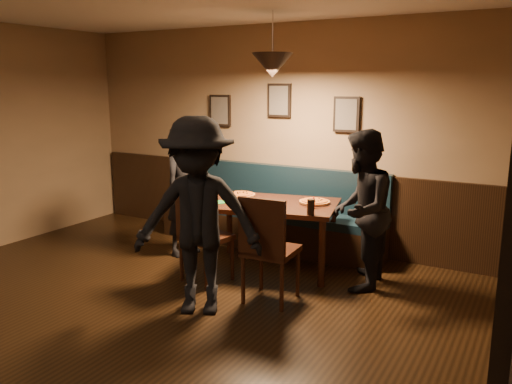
% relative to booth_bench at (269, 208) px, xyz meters
% --- Properties ---
extents(floor, '(7.00, 7.00, 0.00)m').
position_rel_booth_bench_xyz_m(floor, '(0.00, -3.20, -0.50)').
color(floor, black).
rests_on(floor, ground).
extents(wall_back, '(6.00, 0.00, 6.00)m').
position_rel_booth_bench_xyz_m(wall_back, '(0.00, 0.30, 0.90)').
color(wall_back, '#8C704F').
rests_on(wall_back, ground).
extents(wainscot, '(5.88, 0.06, 1.00)m').
position_rel_booth_bench_xyz_m(wainscot, '(0.00, 0.27, 0.00)').
color(wainscot, black).
rests_on(wainscot, ground).
extents(booth_bench, '(3.00, 0.60, 1.00)m').
position_rel_booth_bench_xyz_m(booth_bench, '(0.00, 0.00, 0.00)').
color(booth_bench, '#0F232D').
rests_on(booth_bench, ground).
extents(picture_left, '(0.32, 0.04, 0.42)m').
position_rel_booth_bench_xyz_m(picture_left, '(-0.90, 0.27, 1.20)').
color(picture_left, black).
rests_on(picture_left, wall_back).
extents(picture_center, '(0.32, 0.04, 0.42)m').
position_rel_booth_bench_xyz_m(picture_center, '(0.00, 0.27, 1.35)').
color(picture_center, black).
rests_on(picture_center, wall_back).
extents(picture_right, '(0.32, 0.04, 0.42)m').
position_rel_booth_bench_xyz_m(picture_right, '(0.90, 0.27, 1.20)').
color(picture_right, black).
rests_on(picture_right, wall_back).
extents(pendant_lamp, '(0.44, 0.44, 0.25)m').
position_rel_booth_bench_xyz_m(pendant_lamp, '(0.42, -0.71, 1.75)').
color(pendant_lamp, black).
rests_on(pendant_lamp, ceiling).
extents(dining_table, '(1.60, 1.22, 0.77)m').
position_rel_booth_bench_xyz_m(dining_table, '(0.42, -0.71, -0.12)').
color(dining_table, black).
rests_on(dining_table, floor).
extents(chair_near_left, '(0.52, 0.52, 1.00)m').
position_rel_booth_bench_xyz_m(chair_near_left, '(-0.00, -1.38, 0.00)').
color(chair_near_left, black).
rests_on(chair_near_left, floor).
extents(chair_near_right, '(0.49, 0.49, 1.05)m').
position_rel_booth_bench_xyz_m(chair_near_right, '(0.83, -1.49, 0.03)').
color(chair_near_right, black).
rests_on(chair_near_right, floor).
extents(diner_left, '(0.46, 0.62, 1.57)m').
position_rel_booth_bench_xyz_m(diner_left, '(-0.74, -0.77, 0.28)').
color(diner_left, black).
rests_on(diner_left, floor).
extents(diner_right, '(0.71, 0.86, 1.62)m').
position_rel_booth_bench_xyz_m(diner_right, '(1.45, -0.74, 0.31)').
color(diner_right, black).
rests_on(diner_right, floor).
extents(diner_front, '(1.33, 1.09, 1.79)m').
position_rel_booth_bench_xyz_m(diner_front, '(0.37, -2.03, 0.40)').
color(diner_front, black).
rests_on(diner_front, floor).
extents(pizza_a, '(0.42, 0.42, 0.04)m').
position_rel_booth_bench_xyz_m(pizza_a, '(-0.05, -0.61, 0.28)').
color(pizza_a, orange).
rests_on(pizza_a, dining_table).
extents(pizza_b, '(0.35, 0.35, 0.04)m').
position_rel_booth_bench_xyz_m(pizza_b, '(0.39, -0.85, 0.28)').
color(pizza_b, gold).
rests_on(pizza_b, dining_table).
extents(pizza_c, '(0.42, 0.42, 0.04)m').
position_rel_booth_bench_xyz_m(pizza_c, '(0.85, -0.51, 0.28)').
color(pizza_c, orange).
rests_on(pizza_c, dining_table).
extents(soda_glass, '(0.08, 0.08, 0.16)m').
position_rel_booth_bench_xyz_m(soda_glass, '(1.01, -1.00, 0.35)').
color(soda_glass, black).
rests_on(soda_glass, dining_table).
extents(tabasco_bottle, '(0.04, 0.04, 0.13)m').
position_rel_booth_bench_xyz_m(tabasco_bottle, '(0.93, -0.73, 0.33)').
color(tabasco_bottle, '#8F0504').
rests_on(tabasco_bottle, dining_table).
extents(napkin_a, '(0.18, 0.18, 0.01)m').
position_rel_booth_bench_xyz_m(napkin_a, '(-0.20, -0.49, 0.27)').
color(napkin_a, '#1C6A1E').
rests_on(napkin_a, dining_table).
extents(napkin_b, '(0.23, 0.23, 0.01)m').
position_rel_booth_bench_xyz_m(napkin_b, '(-0.10, -1.01, 0.27)').
color(napkin_b, '#1E722E').
rests_on(napkin_b, dining_table).
extents(cutlery_set, '(0.17, 0.07, 0.00)m').
position_rel_booth_bench_xyz_m(cutlery_set, '(0.43, -1.05, 0.27)').
color(cutlery_set, silver).
rests_on(cutlery_set, dining_table).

